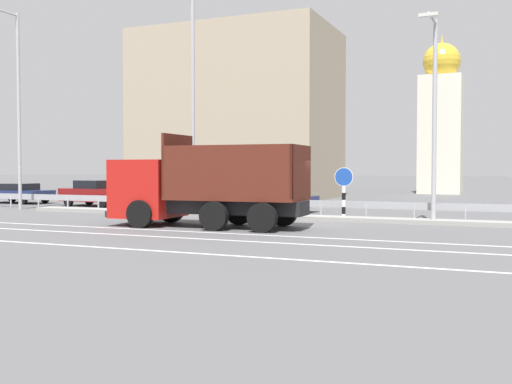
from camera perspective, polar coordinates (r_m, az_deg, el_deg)
name	(u,v)px	position (r m, az deg, el deg)	size (l,w,h in m)	color
ground_plane	(292,225)	(23.52, 3.44, -3.15)	(320.00, 320.00, 0.00)	#565659
lane_strip_0	(186,231)	(21.20, -6.71, -3.75)	(54.06, 0.16, 0.01)	silver
lane_strip_1	(159,237)	(19.71, -9.26, -4.22)	(54.06, 0.16, 0.01)	silver
lane_strip_2	(103,247)	(17.37, -14.39, -5.13)	(54.06, 0.16, 0.01)	silver
median_island	(312,218)	(25.91, 5.35, -2.46)	(29.73, 1.10, 0.18)	gray
median_guardrail	(321,205)	(27.15, 6.22, -1.24)	(54.06, 0.09, 0.78)	#9EA0A5
dump_truck	(185,192)	(23.13, -6.77, 0.00)	(7.66, 3.03, 3.52)	red
median_road_sign	(344,192)	(25.45, 8.36, -0.01)	(0.80, 0.16, 2.26)	white
street_lamp_0	(17,102)	(34.84, -21.84, 7.96)	(0.70, 2.30, 10.54)	#ADADB2
street_lamp_1	(191,88)	(28.15, -6.17, 9.82)	(0.70, 2.23, 10.86)	#ADADB2
street_lamp_2	(434,111)	(24.72, 16.60, 7.44)	(0.70, 2.02, 8.07)	#ADADB2
parked_car_0	(18,193)	(41.09, -21.76, -0.07)	(4.66, 2.13, 1.27)	navy
parked_car_1	(95,193)	(36.32, -15.05, -0.11)	(4.39, 2.17, 1.52)	maroon
parked_car_2	(183,197)	(33.48, -6.93, -0.45)	(4.24, 1.91, 1.25)	#335B33
parked_car_3	(270,198)	(30.70, 1.30, -0.61)	(4.80, 2.30, 1.33)	navy
background_building_0	(238,115)	(46.47, -1.76, 7.33)	(14.61, 9.19, 12.66)	tan
church_tower	(441,120)	(55.43, 17.21, 6.54)	(3.60, 3.60, 14.08)	silver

